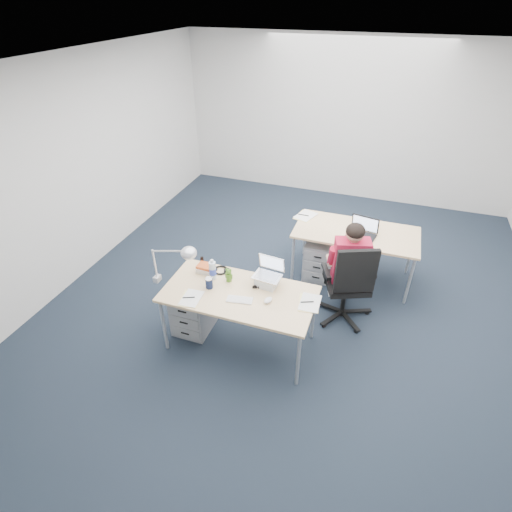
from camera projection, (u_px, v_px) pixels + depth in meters
The scene contains 24 objects.
floor at pixel (293, 304), 5.15m from camera, with size 7.00×7.00×0.00m, color black.
room at pixel (302, 180), 4.19m from camera, with size 6.02×7.02×2.80m.
desk_near at pixel (239, 296), 4.21m from camera, with size 1.60×0.80×0.73m.
desk_far at pixel (356, 235), 5.26m from camera, with size 1.60×0.80×0.73m.
office_chair at pixel (345, 297), 4.77m from camera, with size 0.92×0.92×1.11m.
seated_person at pixel (347, 265), 4.73m from camera, with size 0.50×0.74×1.29m.
drawer_pedestal_near at pixel (194, 309), 4.66m from camera, with size 0.40×0.50×0.55m, color #96989B.
drawer_pedestal_far at pixel (321, 258), 5.53m from camera, with size 0.40×0.50×0.55m, color #96989B.
silver_laptop at pixel (267, 273), 4.21m from camera, with size 0.29×0.23×0.31m, color silver, non-canonical shape.
wireless_keyboard at pixel (240, 300), 4.08m from camera, with size 0.27×0.11×0.01m, color white.
computer_mouse at pixel (268, 300), 4.05m from camera, with size 0.07×0.11×0.04m, color white.
headphones at pixel (221, 270), 4.50m from camera, with size 0.22×0.17×0.04m, color black, non-canonical shape.
can_koozie at pixel (209, 283), 4.22m from camera, with size 0.08×0.08×0.13m, color #131D3E.
water_bottle at pixel (213, 269), 4.32m from camera, with size 0.08×0.08×0.25m, color silver.
bear_figurine at pixel (229, 275), 4.31m from camera, with size 0.09×0.07×0.17m, color #306B1C, non-canonical shape.
book_stack at pixel (206, 268), 4.47m from camera, with size 0.19×0.14×0.09m, color silver.
cordless_phone at pixel (202, 261), 4.55m from camera, with size 0.03×0.02×0.13m, color black.
papers_left at pixel (190, 298), 4.10m from camera, with size 0.19×0.27×0.01m, color #FFE993.
papers_right at pixel (309, 303), 4.04m from camera, with size 0.20×0.28×0.01m, color #FFE993.
sunglasses at pixel (258, 287), 4.24m from camera, with size 0.12×0.05×0.03m, color black, non-canonical shape.
desk_lamp at pixel (168, 263), 4.16m from camera, with size 0.48×0.17×0.55m, color silver, non-canonical shape.
dark_laptop at pixel (362, 228), 5.06m from camera, with size 0.35×0.34×0.26m, color black, non-canonical shape.
far_cup at pixel (374, 224), 5.28m from camera, with size 0.08×0.08×0.11m, color white.
far_papers at pixel (305, 216), 5.58m from camera, with size 0.22×0.32×0.01m, color white.
Camera 1 is at (0.83, -3.86, 3.39)m, focal length 28.00 mm.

